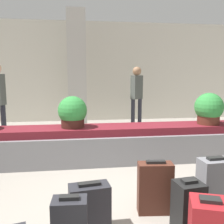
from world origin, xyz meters
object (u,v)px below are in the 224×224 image
(pillar, at_px, (77,71))
(suitcase_1, at_px, (188,207))
(suitcase_0, at_px, (214,186))
(potted_plant_2, at_px, (73,113))
(traveler_1, at_px, (137,91))
(suitcase_4, at_px, (155,188))
(potted_plant_0, at_px, (209,109))
(suitcase_3, at_px, (90,207))

(pillar, height_order, suitcase_1, pillar)
(suitcase_0, xyz_separation_m, potted_plant_2, (-1.57, 1.82, 0.57))
(pillar, height_order, potted_plant_2, pillar)
(potted_plant_2, bearing_deg, suitcase_1, -61.78)
(pillar, relative_size, suitcase_0, 5.04)
(suitcase_1, height_order, traveler_1, traveler_1)
(suitcase_4, distance_m, potted_plant_0, 2.37)
(suitcase_1, xyz_separation_m, suitcase_3, (-0.94, 0.15, -0.02))
(suitcase_3, relative_size, suitcase_4, 0.82)
(potted_plant_2, xyz_separation_m, traveler_1, (1.73, 2.65, 0.17))
(pillar, bearing_deg, suitcase_3, -88.52)
(suitcase_1, distance_m, potted_plant_0, 2.54)
(pillar, relative_size, suitcase_3, 6.51)
(potted_plant_0, bearing_deg, suitcase_1, -122.21)
(pillar, distance_m, potted_plant_0, 3.64)
(suitcase_3, relative_size, potted_plant_0, 0.86)
(pillar, distance_m, suitcase_3, 4.80)
(suitcase_1, height_order, potted_plant_2, potted_plant_2)
(pillar, distance_m, potted_plant_2, 2.73)
(suitcase_1, distance_m, potted_plant_2, 2.48)
(suitcase_3, xyz_separation_m, potted_plant_2, (-0.19, 1.96, 0.64))
(suitcase_1, xyz_separation_m, traveler_1, (0.60, 4.77, 0.79))
(suitcase_0, xyz_separation_m, suitcase_3, (-1.37, -0.14, -0.07))
(suitcase_1, height_order, potted_plant_0, potted_plant_0)
(suitcase_1, distance_m, suitcase_3, 0.95)
(suitcase_0, bearing_deg, potted_plant_2, 127.15)
(suitcase_0, xyz_separation_m, suitcase_4, (-0.65, 0.08, -0.02))
(potted_plant_2, bearing_deg, suitcase_4, -62.12)
(suitcase_0, bearing_deg, suitcase_3, -177.60)
(potted_plant_0, distance_m, traveler_1, 2.78)
(traveler_1, bearing_deg, potted_plant_2, 23.64)
(suitcase_1, height_order, suitcase_3, suitcase_1)
(suitcase_3, height_order, suitcase_4, suitcase_4)
(suitcase_3, xyz_separation_m, potted_plant_0, (2.25, 1.93, 0.66))
(suitcase_3, distance_m, potted_plant_0, 3.04)
(suitcase_0, height_order, potted_plant_0, potted_plant_0)
(suitcase_0, relative_size, potted_plant_2, 1.18)
(suitcase_1, bearing_deg, suitcase_0, 26.92)
(pillar, xyz_separation_m, suitcase_0, (1.49, -4.45, -1.29))
(suitcase_3, height_order, potted_plant_2, potted_plant_2)
(suitcase_0, relative_size, traveler_1, 0.37)
(suitcase_0, bearing_deg, suitcase_1, -149.23)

